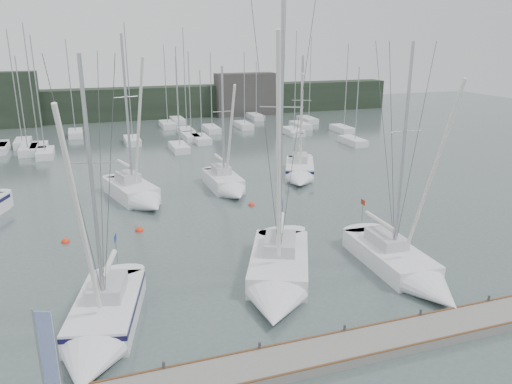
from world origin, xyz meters
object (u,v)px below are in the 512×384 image
Objects in this scene: sailboat_mid_b at (139,195)px; sailboat_mid_d at (300,172)px; sailboat_near_left at (100,329)px; sailboat_near_right at (409,271)px; buoy_c at (66,242)px; buoy_b at (252,205)px; dock_banner at (45,354)px; sailboat_mid_c at (228,185)px; sailboat_near_center at (278,280)px; buoy_a at (139,231)px.

sailboat_mid_b reaches higher than sailboat_mid_d.
sailboat_near_right is (16.37, 0.52, -0.06)m from sailboat_near_left.
sailboat_mid_b reaches higher than buoy_c.
buoy_b is 24.54m from dock_banner.
buoy_c is (-18.07, 11.71, -0.52)m from sailboat_near_right.
sailboat_near_right reaches higher than dock_banner.
dock_banner reaches higher than buoy_c.
sailboat_near_left is at bearing -128.51° from buoy_b.
buoy_c is at bearing -152.83° from sailboat_mid_c.
buoy_b is 0.94× the size of buoy_c.
sailboat_near_center is 1.16× the size of sailboat_mid_b.
sailboat_near_center is 31.24× the size of buoy_b.
dock_banner is (-13.92, -20.01, 2.86)m from buoy_b.
sailboat_near_left is 0.82× the size of sailboat_near_center.
buoy_a is (-13.28, 12.18, -0.52)m from sailboat_near_right.
sailboat_near_center reaches higher than sailboat_mid_d.
sailboat_mid_d is (15.19, 2.31, -0.03)m from sailboat_mid_b.
sailboat_mid_c is 2.72× the size of dock_banner.
sailboat_mid_d is 21.24× the size of buoy_a.
sailboat_near_center is 13.92m from buoy_b.
dock_banner is (-5.52, -23.64, 2.23)m from sailboat_mid_b.
sailboat_near_center is at bearing 24.78° from sailboat_near_left.
buoy_a is at bearing -111.96° from sailboat_mid_b.
sailboat_near_center is 7.39m from sailboat_near_right.
sailboat_near_right is at bearing -32.94° from buoy_c.
sailboat_near_center is (9.08, 1.74, -0.01)m from sailboat_near_left.
sailboat_mid_c is (7.60, 0.48, -0.05)m from sailboat_mid_b.
sailboat_near_left reaches higher than dock_banner.
buoy_a is 4.82m from buoy_c.
sailboat_mid_d is at bearing 84.83° from sailboat_near_right.
buoy_a is 0.14× the size of dock_banner.
sailboat_mid_c is 4.23m from buoy_b.
sailboat_mid_d reaches higher than buoy_b.
sailboat_near_center reaches higher than dock_banner.
buoy_b is (-4.20, 14.78, -0.52)m from sailboat_near_right.
sailboat_mid_d is at bearing 28.28° from buoy_a.
sailboat_near_right is at bearing -71.32° from sailboat_mid_b.
buoy_c is at bearing 111.82° from sailboat_near_left.
sailboat_near_center is at bearing -102.87° from buoy_b.
buoy_a is at bearing -164.03° from buoy_b.
sailboat_mid_b is 25.46× the size of buoy_c.
sailboat_mid_d is at bearing 41.18° from buoy_b.
sailboat_near_center is at bearing 172.48° from sailboat_near_right.
sailboat_mid_d is 22.07× the size of buoy_c.
dock_banner is at bearing -161.94° from sailboat_near_right.
buoy_b is 14.22m from buoy_c.
sailboat_mid_b reaches higher than sailboat_mid_c.
sailboat_mid_c is at bearing 39.00° from buoy_a.
sailboat_mid_c is at bearing 28.76° from buoy_c.
buoy_c is at bearing 149.03° from sailboat_near_right.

